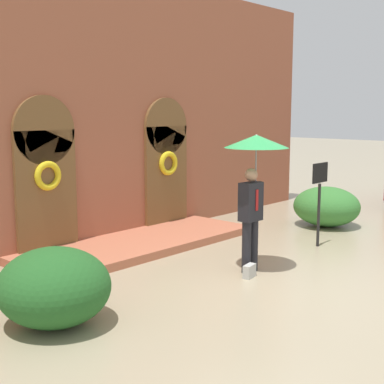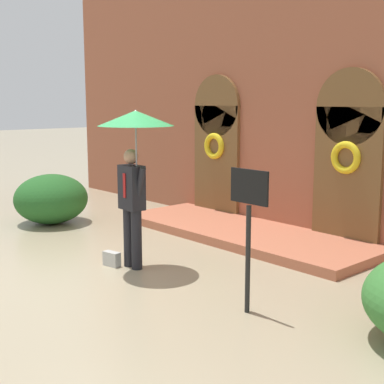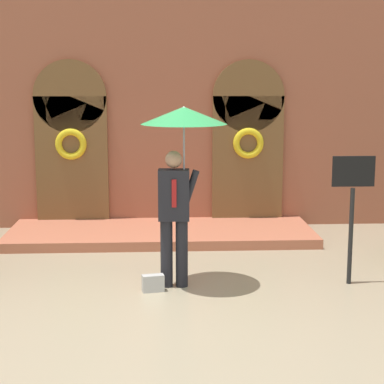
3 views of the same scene
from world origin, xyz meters
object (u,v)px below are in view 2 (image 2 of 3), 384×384
sign_post (249,217)px  shrub_left (51,199)px  person_with_umbrella (135,142)px  handbag (112,259)px

sign_post → shrub_left: bearing=175.1°
person_with_umbrella → shrub_left: person_with_umbrella is taller
shrub_left → handbag: bearing=-12.0°
sign_post → person_with_umbrella: bearing=179.8°
handbag → shrub_left: bearing=157.1°
person_with_umbrella → handbag: bearing=-152.1°
handbag → person_with_umbrella: bearing=17.0°
person_with_umbrella → sign_post: 2.36m
handbag → shrub_left: (-3.31, 0.70, 0.40)m
person_with_umbrella → handbag: 1.85m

